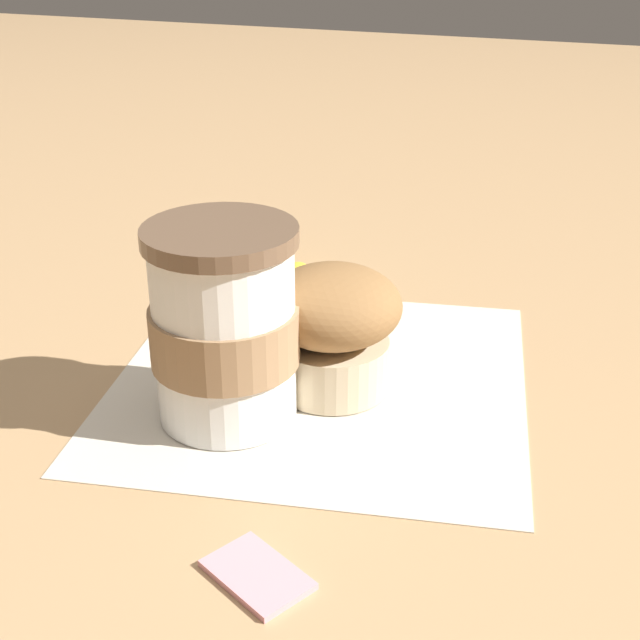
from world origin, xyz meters
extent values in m
plane|color=tan|center=(0.00, 0.00, 0.00)|extent=(3.00, 3.00, 0.00)
cube|color=beige|center=(0.00, 0.00, 0.00)|extent=(0.30, 0.30, 0.00)
cylinder|color=white|center=(-0.06, 0.04, 0.06)|extent=(0.08, 0.08, 0.11)
cylinder|color=brown|center=(-0.06, 0.04, 0.12)|extent=(0.09, 0.09, 0.01)
cylinder|color=#997551|center=(-0.06, 0.04, 0.05)|extent=(0.09, 0.09, 0.03)
cylinder|color=beige|center=(-0.01, -0.01, 0.02)|extent=(0.07, 0.07, 0.03)
ellipsoid|color=olive|center=(-0.01, -0.01, 0.06)|extent=(0.09, 0.09, 0.05)
ellipsoid|color=yellow|center=(0.04, 0.04, 0.02)|extent=(0.06, 0.03, 0.03)
ellipsoid|color=yellow|center=(0.10, 0.05, 0.02)|extent=(0.08, 0.05, 0.03)
ellipsoid|color=yellow|center=(0.14, 0.10, 0.02)|extent=(0.07, 0.07, 0.03)
ellipsoid|color=yellow|center=(0.16, 0.15, 0.02)|extent=(0.04, 0.06, 0.03)
cube|color=pink|center=(-0.18, -0.03, 0.00)|extent=(0.05, 0.06, 0.01)
camera|label=1|loc=(-0.48, -0.17, 0.29)|focal=50.00mm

